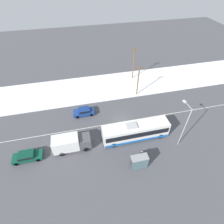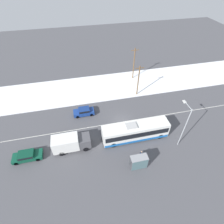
# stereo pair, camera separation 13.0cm
# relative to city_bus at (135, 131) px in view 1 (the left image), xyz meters

# --- Properties ---
(ground_plane) EXTENTS (120.00, 120.00, 0.00)m
(ground_plane) POSITION_rel_city_bus_xyz_m (-1.21, 4.13, -1.63)
(ground_plane) COLOR #4C4C51
(snow_lot) EXTENTS (80.00, 10.81, 0.12)m
(snow_lot) POSITION_rel_city_bus_xyz_m (-1.21, 16.42, -1.57)
(snow_lot) COLOR white
(snow_lot) RESTS_ON ground_plane
(lane_marking_center) EXTENTS (60.00, 0.12, 0.00)m
(lane_marking_center) POSITION_rel_city_bus_xyz_m (-1.21, 4.13, -1.63)
(lane_marking_center) COLOR silver
(lane_marking_center) RESTS_ON ground_plane
(city_bus) EXTENTS (11.34, 2.57, 3.34)m
(city_bus) POSITION_rel_city_bus_xyz_m (0.00, 0.00, 0.00)
(city_bus) COLOR white
(city_bus) RESTS_ON ground_plane
(box_truck) EXTENTS (6.06, 2.30, 2.81)m
(box_truck) POSITION_rel_city_bus_xyz_m (-10.91, 0.13, -0.07)
(box_truck) COLOR silver
(box_truck) RESTS_ON ground_plane
(sedan_car) EXTENTS (4.05, 1.80, 1.49)m
(sedan_car) POSITION_rel_city_bus_xyz_m (-8.02, 7.88, -0.82)
(sedan_car) COLOR navy
(sedan_car) RESTS_ON ground_plane
(parked_car_near_truck) EXTENTS (4.51, 1.80, 1.36)m
(parked_car_near_truck) POSITION_rel_city_bus_xyz_m (-17.78, -0.29, -0.88)
(parked_car_near_truck) COLOR #0F4733
(parked_car_near_truck) RESTS_ON ground_plane
(pedestrian_at_stop) EXTENTS (0.57, 0.25, 1.59)m
(pedestrian_at_stop) POSITION_rel_city_bus_xyz_m (-0.30, -4.09, -0.65)
(pedestrian_at_stop) COLOR #23232D
(pedestrian_at_stop) RESTS_ON ground_plane
(bus_shelter) EXTENTS (2.54, 1.20, 2.40)m
(bus_shelter) POSITION_rel_city_bus_xyz_m (-1.27, -5.73, 0.04)
(bus_shelter) COLOR gray
(bus_shelter) RESTS_ON ground_plane
(streetlamp) EXTENTS (0.36, 2.35, 8.05)m
(streetlamp) POSITION_rel_city_bus_xyz_m (6.70, -2.65, 3.37)
(streetlamp) COLOR #9EA3A8
(streetlamp) RESTS_ON ground_plane
(utility_pole_roadside) EXTENTS (1.80, 0.24, 7.20)m
(utility_pole_roadside) POSITION_rel_city_bus_xyz_m (4.41, 11.84, 2.15)
(utility_pole_roadside) COLOR brown
(utility_pole_roadside) RESTS_ON ground_plane
(utility_pole_snowlot) EXTENTS (1.80, 0.24, 7.95)m
(utility_pole_snowlot) POSITION_rel_city_bus_xyz_m (5.60, 18.66, 2.53)
(utility_pole_snowlot) COLOR brown
(utility_pole_snowlot) RESTS_ON ground_plane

